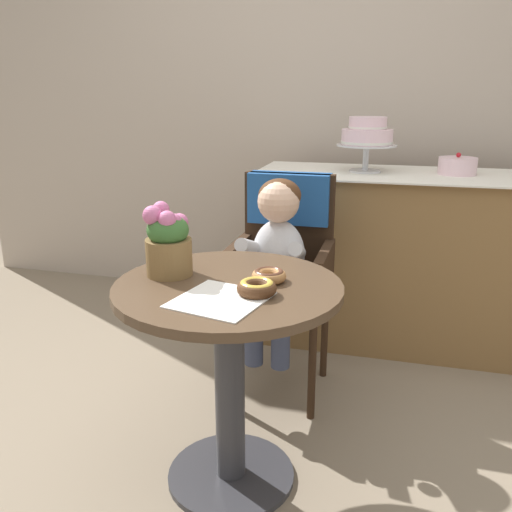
# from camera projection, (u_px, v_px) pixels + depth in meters

# --- Properties ---
(ground_plane) EXTENTS (8.00, 8.00, 0.00)m
(ground_plane) POSITION_uv_depth(u_px,v_px,m) (231.00, 476.00, 1.89)
(ground_plane) COLOR gray
(back_wall) EXTENTS (4.80, 0.10, 2.70)m
(back_wall) POSITION_uv_depth(u_px,v_px,m) (322.00, 81.00, 3.20)
(back_wall) COLOR #B2A393
(back_wall) RESTS_ON ground
(cafe_table) EXTENTS (0.72, 0.72, 0.72)m
(cafe_table) POSITION_uv_depth(u_px,v_px,m) (229.00, 345.00, 1.74)
(cafe_table) COLOR #4C3826
(cafe_table) RESTS_ON ground
(wicker_chair) EXTENTS (0.42, 0.45, 0.95)m
(wicker_chair) POSITION_uv_depth(u_px,v_px,m) (284.00, 248.00, 2.35)
(wicker_chair) COLOR #332114
(wicker_chair) RESTS_ON ground
(seated_child) EXTENTS (0.27, 0.32, 0.73)m
(seated_child) POSITION_uv_depth(u_px,v_px,m) (276.00, 249.00, 2.19)
(seated_child) COLOR silver
(seated_child) RESTS_ON ground
(paper_napkin) EXTENTS (0.29, 0.30, 0.00)m
(paper_napkin) POSITION_uv_depth(u_px,v_px,m) (220.00, 300.00, 1.55)
(paper_napkin) COLOR white
(paper_napkin) RESTS_ON cafe_table
(donut_front) EXTENTS (0.11, 0.11, 0.04)m
(donut_front) POSITION_uv_depth(u_px,v_px,m) (269.00, 275.00, 1.70)
(donut_front) COLOR #AD7542
(donut_front) RESTS_ON cafe_table
(donut_mid) EXTENTS (0.12, 0.12, 0.04)m
(donut_mid) POSITION_uv_depth(u_px,v_px,m) (257.00, 287.00, 1.58)
(donut_mid) COLOR #4C2D19
(donut_mid) RESTS_ON cafe_table
(flower_vase) EXTENTS (0.15, 0.15, 0.24)m
(flower_vase) POSITION_uv_depth(u_px,v_px,m) (168.00, 241.00, 1.73)
(flower_vase) COLOR brown
(flower_vase) RESTS_ON cafe_table
(display_counter) EXTENTS (1.56, 0.62, 0.90)m
(display_counter) POSITION_uv_depth(u_px,v_px,m) (405.00, 259.00, 2.82)
(display_counter) COLOR olive
(display_counter) RESTS_ON ground
(tiered_cake_stand) EXTENTS (0.30, 0.30, 0.27)m
(tiered_cake_stand) POSITION_uv_depth(u_px,v_px,m) (367.00, 136.00, 2.70)
(tiered_cake_stand) COLOR silver
(tiered_cake_stand) RESTS_ON display_counter
(round_layer_cake) EXTENTS (0.18, 0.18, 0.11)m
(round_layer_cake) POSITION_uv_depth(u_px,v_px,m) (457.00, 166.00, 2.66)
(round_layer_cake) COLOR silver
(round_layer_cake) RESTS_ON display_counter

